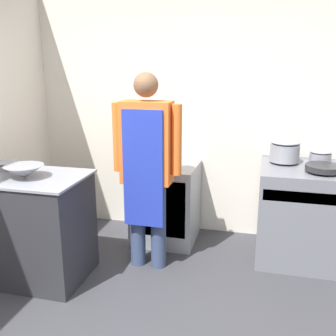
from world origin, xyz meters
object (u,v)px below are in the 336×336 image
Objects in this scene: fridge_unit at (166,202)px; saute_pan at (323,168)px; stove at (299,213)px; sauce_pot at (320,157)px; person_cook at (147,161)px; mixing_bowl at (24,172)px; stock_pot at (285,150)px.

saute_pan is (1.49, -0.22, 0.54)m from fridge_unit.
stove is 0.57m from sauce_pot.
sauce_pot is (1.51, 0.64, -0.02)m from person_cook.
fridge_unit is 2.64× the size of saute_pan.
fridge_unit is 2.53× the size of mixing_bowl.
mixing_bowl is at bearing -152.06° from stock_pot.
sauce_pot is at bearing 90.00° from saute_pan.
person_cook reaches higher than saute_pan.
person_cook is 5.43× the size of mixing_bowl.
person_cook reaches higher than fridge_unit.
saute_pan is at bearing -90.00° from sauce_pot.
fridge_unit is at bearing -178.35° from sauce_pot.
fridge_unit is 1.52m from mixing_bowl.
person_cook reaches higher than mixing_bowl.
stove is 2.52m from mixing_bowl.
stove is at bearing -3.90° from fridge_unit.
person_cook is at bearing -166.15° from saute_pan.
fridge_unit is 0.84m from person_cook.
stove is 1.34m from fridge_unit.
sauce_pot is at bearing 0.00° from stock_pot.
person_cook is 1.64m from sauce_pot.
mixing_bowl is 1.04× the size of saute_pan.
person_cook is 8.99× the size of sauce_pot.
fridge_unit is 4.19× the size of sauce_pot.
stock_pot is 0.33m from sauce_pot.
mixing_bowl is 2.56m from saute_pan.
person_cook is 6.42× the size of stock_pot.
stock_pot is (1.19, 0.64, 0.02)m from person_cook.
stock_pot reaches higher than saute_pan.
saute_pan is 1.58× the size of sauce_pot.
saute_pan is at bearing -39.37° from stock_pot.
saute_pan is at bearing 19.26° from mixing_bowl.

